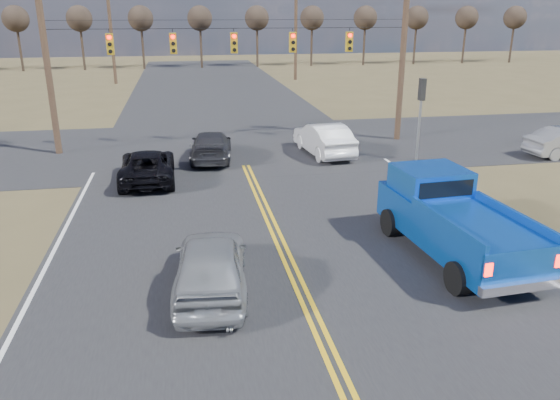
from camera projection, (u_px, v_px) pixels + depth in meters
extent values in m
plane|color=brown|center=(319.00, 331.00, 12.34)|extent=(160.00, 160.00, 0.00)
cube|color=#28282B|center=(258.00, 193.00, 21.63)|extent=(14.00, 120.00, 0.02)
cube|color=#28282B|center=(237.00, 146.00, 29.06)|extent=(120.00, 12.00, 0.02)
cylinder|color=#473323|center=(45.00, 51.00, 25.91)|extent=(0.32, 0.32, 10.00)
cylinder|color=#473323|center=(403.00, 47.00, 28.92)|extent=(0.32, 0.32, 10.00)
cylinder|color=black|center=(234.00, 28.00, 27.08)|extent=(18.00, 0.02, 0.02)
cylinder|color=black|center=(233.00, 20.00, 26.95)|extent=(18.00, 0.02, 0.02)
cube|color=#B28C14|center=(110.00, 44.00, 26.31)|extent=(0.34, 0.24, 1.00)
cylinder|color=#FF0C05|center=(109.00, 37.00, 26.07)|extent=(0.20, 0.06, 0.20)
cylinder|color=black|center=(110.00, 44.00, 26.18)|extent=(0.20, 0.06, 0.20)
cylinder|color=black|center=(110.00, 51.00, 26.29)|extent=(0.20, 0.06, 0.20)
cube|color=black|center=(109.00, 35.00, 26.01)|extent=(0.24, 0.14, 0.03)
cube|color=#B28C14|center=(173.00, 44.00, 26.81)|extent=(0.34, 0.24, 1.00)
cylinder|color=#FF0C05|center=(173.00, 37.00, 26.57)|extent=(0.20, 0.06, 0.20)
cylinder|color=black|center=(173.00, 44.00, 26.68)|extent=(0.20, 0.06, 0.20)
cylinder|color=black|center=(174.00, 51.00, 26.79)|extent=(0.20, 0.06, 0.20)
cube|color=black|center=(173.00, 34.00, 26.51)|extent=(0.24, 0.14, 0.03)
cube|color=#B28C14|center=(234.00, 43.00, 27.32)|extent=(0.34, 0.24, 1.00)
cylinder|color=#FF0C05|center=(234.00, 36.00, 27.08)|extent=(0.20, 0.06, 0.20)
cylinder|color=black|center=(234.00, 43.00, 27.19)|extent=(0.20, 0.06, 0.20)
cylinder|color=black|center=(234.00, 50.00, 27.29)|extent=(0.20, 0.06, 0.20)
cube|color=black|center=(234.00, 34.00, 27.01)|extent=(0.24, 0.14, 0.03)
cube|color=#B28C14|center=(293.00, 42.00, 27.82)|extent=(0.34, 0.24, 1.00)
cylinder|color=#FF0C05|center=(293.00, 36.00, 27.58)|extent=(0.20, 0.06, 0.20)
cylinder|color=black|center=(293.00, 42.00, 27.69)|extent=(0.20, 0.06, 0.20)
cylinder|color=black|center=(293.00, 49.00, 27.80)|extent=(0.20, 0.06, 0.20)
cube|color=black|center=(293.00, 33.00, 27.51)|extent=(0.24, 0.14, 0.03)
cube|color=#B28C14|center=(349.00, 42.00, 28.32)|extent=(0.34, 0.24, 1.00)
cylinder|color=#FF0C05|center=(350.00, 35.00, 28.08)|extent=(0.20, 0.06, 0.20)
cylinder|color=black|center=(350.00, 42.00, 28.19)|extent=(0.20, 0.06, 0.20)
cylinder|color=black|center=(350.00, 48.00, 28.30)|extent=(0.20, 0.06, 0.20)
cube|color=black|center=(351.00, 33.00, 28.02)|extent=(0.24, 0.14, 0.03)
cylinder|color=slate|center=(419.00, 128.00, 25.73)|extent=(0.12, 0.12, 3.20)
cube|color=black|center=(422.00, 89.00, 25.13)|extent=(0.24, 0.34, 1.00)
cylinder|color=#473323|center=(111.00, 31.00, 51.92)|extent=(0.32, 0.32, 10.00)
cylinder|color=#473323|center=(296.00, 29.00, 54.93)|extent=(0.32, 0.32, 10.00)
cylinder|color=#33261C|center=(20.00, 47.00, 63.66)|extent=(0.28, 0.28, 5.50)
sphere|color=#2D231C|center=(16.00, 19.00, 62.62)|extent=(3.00, 3.00, 3.00)
cylinder|color=#33261C|center=(82.00, 46.00, 64.84)|extent=(0.28, 0.28, 5.50)
sphere|color=#2D231C|center=(79.00, 19.00, 63.80)|extent=(3.00, 3.00, 3.00)
cylinder|color=#33261C|center=(143.00, 46.00, 66.01)|extent=(0.28, 0.28, 5.50)
sphere|color=#2D231C|center=(141.00, 18.00, 64.97)|extent=(3.00, 3.00, 3.00)
cylinder|color=#33261C|center=(201.00, 45.00, 67.18)|extent=(0.28, 0.28, 5.50)
sphere|color=#2D231C|center=(200.00, 18.00, 66.14)|extent=(3.00, 3.00, 3.00)
cylinder|color=#33261C|center=(257.00, 44.00, 68.35)|extent=(0.28, 0.28, 5.50)
sphere|color=#2D231C|center=(257.00, 18.00, 67.31)|extent=(3.00, 3.00, 3.00)
cylinder|color=#33261C|center=(312.00, 44.00, 69.52)|extent=(0.28, 0.28, 5.50)
sphere|color=#2D231C|center=(312.00, 18.00, 68.48)|extent=(3.00, 3.00, 3.00)
cylinder|color=#33261C|center=(364.00, 43.00, 70.69)|extent=(0.28, 0.28, 5.50)
sphere|color=#2D231C|center=(365.00, 18.00, 69.65)|extent=(3.00, 3.00, 3.00)
cylinder|color=#33261C|center=(415.00, 43.00, 71.86)|extent=(0.28, 0.28, 5.50)
sphere|color=#2D231C|center=(417.00, 18.00, 70.82)|extent=(3.00, 3.00, 3.00)
cylinder|color=#33261C|center=(464.00, 42.00, 73.03)|extent=(0.28, 0.28, 5.50)
sphere|color=#2D231C|center=(467.00, 18.00, 71.99)|extent=(3.00, 3.00, 3.00)
cylinder|color=#33261C|center=(512.00, 42.00, 74.20)|extent=(0.28, 0.28, 5.50)
sphere|color=#2D231C|center=(515.00, 17.00, 73.16)|extent=(3.00, 3.00, 3.00)
cylinder|color=black|center=(458.00, 278.00, 13.82)|extent=(0.41, 0.90, 0.88)
cylinder|color=black|center=(529.00, 269.00, 14.31)|extent=(0.41, 0.90, 0.88)
cylinder|color=black|center=(391.00, 222.00, 17.44)|extent=(0.41, 0.90, 0.88)
cylinder|color=black|center=(449.00, 217.00, 17.93)|extent=(0.41, 0.90, 0.88)
cube|color=#104EB7|center=(455.00, 226.00, 15.69)|extent=(2.62, 6.08, 1.10)
cube|color=#104EB7|center=(430.00, 180.00, 16.85)|extent=(2.16, 2.01, 0.79)
cube|color=black|center=(446.00, 189.00, 16.02)|extent=(1.76, 0.19, 0.49)
cube|color=#104EB7|center=(446.00, 222.00, 14.18)|extent=(0.37, 3.62, 0.22)
cube|color=#104EB7|center=(516.00, 215.00, 14.66)|extent=(0.37, 3.62, 0.22)
cube|color=#104EB7|center=(523.00, 262.00, 12.93)|extent=(2.20, 0.24, 0.66)
cube|color=silver|center=(522.00, 287.00, 13.06)|extent=(2.26, 0.36, 0.24)
cube|color=#FF0C05|center=(488.00, 270.00, 12.68)|extent=(0.20, 0.08, 0.33)
cube|color=#FF0C05|center=(559.00, 261.00, 13.13)|extent=(0.20, 0.08, 0.33)
imported|color=#93969A|center=(211.00, 265.00, 13.80)|extent=(2.22, 4.66, 1.54)
imported|color=black|center=(147.00, 166.00, 22.95)|extent=(2.27, 4.81, 1.33)
imported|color=white|center=(324.00, 139.00, 27.17)|extent=(2.19, 4.97, 1.59)
imported|color=#2D2D32|center=(211.00, 146.00, 26.27)|extent=(2.36, 4.82, 1.35)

